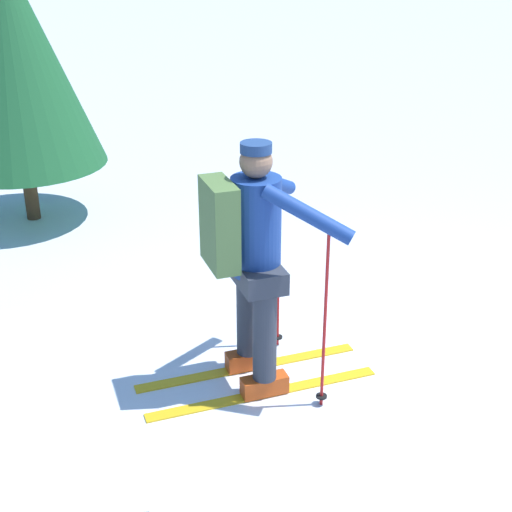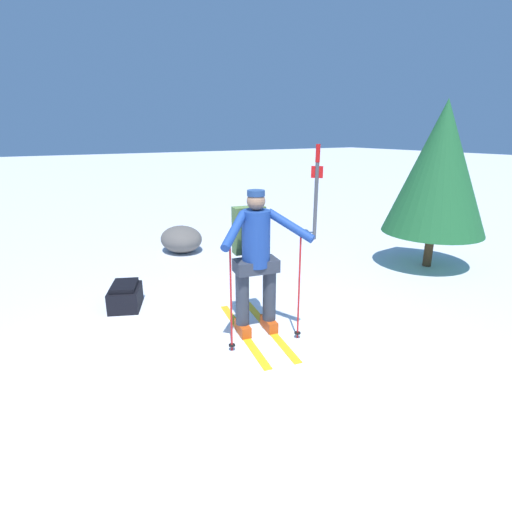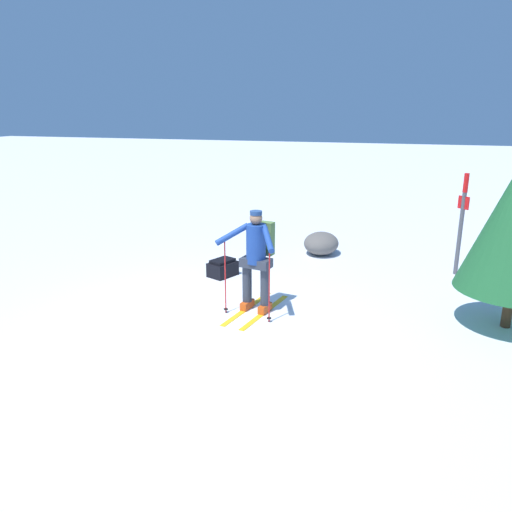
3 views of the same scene
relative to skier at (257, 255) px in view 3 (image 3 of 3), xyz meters
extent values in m
plane|color=white|center=(0.70, -0.58, -0.92)|extent=(80.00, 80.00, 0.00)
cube|color=gold|center=(0.06, 0.15, -0.92)|extent=(1.54, 0.38, 0.01)
cube|color=#C64714|center=(0.06, 0.15, -0.85)|extent=(0.32, 0.16, 0.12)
cylinder|color=#2D333D|center=(0.06, 0.15, -0.46)|extent=(0.15, 0.15, 0.67)
cube|color=gold|center=(0.00, -0.16, -0.92)|extent=(1.54, 0.38, 0.01)
cube|color=#C64714|center=(0.00, -0.16, -0.85)|extent=(0.32, 0.16, 0.12)
cylinder|color=#2D333D|center=(0.00, -0.16, -0.46)|extent=(0.15, 0.15, 0.67)
cube|color=#2D333D|center=(0.03, 0.00, -0.12)|extent=(0.34, 0.51, 0.14)
cylinder|color=navy|center=(0.03, 0.00, 0.18)|extent=(0.30, 0.30, 0.61)
sphere|color=#8C664C|center=(0.03, 0.00, 0.59)|extent=(0.20, 0.20, 0.20)
cylinder|color=navy|center=(0.03, 0.00, 0.67)|extent=(0.19, 0.19, 0.06)
cube|color=#4C6B38|center=(-0.20, 0.04, 0.22)|extent=(0.21, 0.38, 0.53)
cylinder|color=red|center=(0.39, 0.31, -0.32)|extent=(0.02, 0.02, 1.21)
cylinder|color=black|center=(0.39, 0.31, -0.86)|extent=(0.07, 0.07, 0.01)
cylinder|color=navy|center=(0.28, 0.26, 0.34)|extent=(0.53, 0.33, 0.31)
cylinder|color=red|center=(0.25, -0.43, -0.32)|extent=(0.02, 0.02, 1.21)
cylinder|color=black|center=(0.25, -0.43, -0.86)|extent=(0.07, 0.07, 0.01)
cylinder|color=navy|center=(0.17, -0.34, 0.34)|extent=(0.43, 0.47, 0.31)
cube|color=black|center=(-1.42, -1.11, -0.79)|extent=(0.63, 0.55, 0.27)
cube|color=black|center=(-1.42, -1.11, -0.62)|extent=(0.52, 0.45, 0.06)
cylinder|color=#4C4C51|center=(-2.84, 3.18, 0.05)|extent=(0.08, 0.08, 1.95)
cylinder|color=red|center=(-2.84, 3.18, 0.86)|extent=(0.09, 0.09, 0.35)
cube|color=red|center=(-2.84, 3.18, 0.48)|extent=(0.19, 0.19, 0.24)
ellipsoid|color=#5B5651|center=(-3.44, 0.44, -0.68)|extent=(0.89, 0.75, 0.49)
cylinder|color=#4C331E|center=(-0.47, 3.71, -0.63)|extent=(0.14, 0.14, 0.59)
camera|label=1|loc=(-1.98, -3.41, 1.79)|focal=50.00mm
camera|label=2|loc=(3.55, -2.13, 1.28)|focal=28.00mm
camera|label=3|loc=(7.09, 2.15, 2.20)|focal=35.00mm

